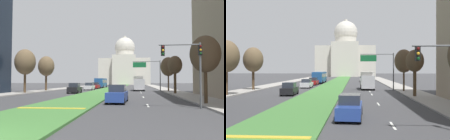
{
  "view_description": "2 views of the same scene",
  "coord_description": "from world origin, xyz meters",
  "views": [
    {
      "loc": [
        6.2,
        -7.35,
        2.19
      ],
      "look_at": [
        0.64,
        48.78,
        4.84
      ],
      "focal_mm": 37.03,
      "sensor_mm": 36.0,
      "label": 1
    },
    {
      "loc": [
        4.84,
        -4.06,
        3.72
      ],
      "look_at": [
        1.5,
        48.03,
        3.53
      ],
      "focal_mm": 42.2,
      "sensor_mm": 36.0,
      "label": 2
    }
  ],
  "objects": [
    {
      "name": "ground_plane",
      "position": [
        0.0,
        68.55,
        0.0
      ],
      "size": [
        301.62,
        301.62,
        0.0
      ],
      "primitive_type": "plane",
      "color": "#3D3D3F"
    },
    {
      "name": "grass_median",
      "position": [
        0.0,
        61.7,
        0.07
      ],
      "size": [
        5.71,
        123.39,
        0.14
      ],
      "primitive_type": "cube",
      "color": "#427A38",
      "rests_on": "ground_plane"
    },
    {
      "name": "median_curb_nose",
      "position": [
        0.0,
        9.4,
        0.16
      ],
      "size": [
        5.14,
        0.5,
        0.04
      ],
      "primitive_type": "cube",
      "color": "gold",
      "rests_on": "grass_median"
    },
    {
      "name": "lane_dashes_right",
      "position": [
        7.33,
        37.76,
        0.0
      ],
      "size": [
        0.16,
        51.93,
        0.01
      ],
      "color": "silver",
      "rests_on": "ground_plane"
    },
    {
      "name": "sidewalk_left",
      "position": [
        -13.81,
        54.84,
        0.07
      ],
      "size": [
        4.0,
        123.39,
        0.15
      ],
      "primitive_type": "cube",
      "color": "#9E9991",
      "rests_on": "ground_plane"
    },
    {
      "name": "sidewalk_right",
      "position": [
        13.81,
        54.84,
        0.07
      ],
      "size": [
        4.0,
        123.39,
        0.15
      ],
      "primitive_type": "cube",
      "color": "#9E9991",
      "rests_on": "ground_plane"
    },
    {
      "name": "capitol_building",
      "position": [
        0.0,
        136.25,
        10.56
      ],
      "size": [
        30.26,
        26.42,
        30.38
      ],
      "color": "beige",
      "rests_on": "ground_plane"
    },
    {
      "name": "overhead_guide_sign",
      "position": [
        9.29,
        41.82,
        4.66
      ],
      "size": [
        5.86,
        0.2,
        6.5
      ],
      "color": "#515456",
      "rests_on": "ground_plane"
    },
    {
      "name": "street_tree_left_mid",
      "position": [
        -12.77,
        30.93,
        5.44
      ],
      "size": [
        3.55,
        3.55,
        7.71
      ],
      "color": "#4C3823",
      "rests_on": "ground_plane"
    },
    {
      "name": "street_tree_right_mid",
      "position": [
        12.75,
        31.28,
        4.7
      ],
      "size": [
        2.37,
        2.37,
        6.3
      ],
      "color": "#4C3823",
      "rests_on": "ground_plane"
    },
    {
      "name": "street_tree_left_far",
      "position": [
        -12.83,
        40.68,
        5.32
      ],
      "size": [
        3.44,
        3.44,
        7.52
      ],
      "color": "#4C3823",
      "rests_on": "ground_plane"
    },
    {
      "name": "street_tree_right_far",
      "position": [
        12.87,
        39.66,
        5.01
      ],
      "size": [
        3.06,
        3.06,
        6.95
      ],
      "color": "#4C3823",
      "rests_on": "ground_plane"
    },
    {
      "name": "sedan_lead_stopped",
      "position": [
        4.47,
        15.75,
        0.84
      ],
      "size": [
        2.02,
        4.73,
        1.81
      ],
      "color": "navy",
      "rests_on": "ground_plane"
    },
    {
      "name": "sedan_midblock",
      "position": [
        -4.46,
        32.86,
        0.85
      ],
      "size": [
        2.0,
        4.21,
        1.83
      ],
      "color": "black",
      "rests_on": "ground_plane"
    },
    {
      "name": "sedan_distant",
      "position": [
        -4.65,
        47.4,
        0.82
      ],
      "size": [
        1.99,
        4.36,
        1.75
      ],
      "color": "silver",
      "rests_on": "ground_plane"
    },
    {
      "name": "sedan_far_horizon",
      "position": [
        -4.77,
        56.66,
        0.82
      ],
      "size": [
        2.05,
        4.22,
        1.77
      ],
      "color": "maroon",
      "rests_on": "ground_plane"
    },
    {
      "name": "sedan_very_far",
      "position": [
        7.25,
        73.49,
        0.79
      ],
      "size": [
        2.0,
        4.51,
        1.67
      ],
      "color": "silver",
      "rests_on": "ground_plane"
    },
    {
      "name": "box_truck_delivery",
      "position": [
        7.11,
        44.33,
        1.68
      ],
      "size": [
        2.4,
        6.4,
        3.2
      ],
      "color": "#BCBCC1",
      "rests_on": "ground_plane"
    },
    {
      "name": "city_bus",
      "position": [
        -4.47,
        65.1,
        1.77
      ],
      "size": [
        2.62,
        11.0,
        2.95
      ],
      "color": "#1E4C8C",
      "rests_on": "ground_plane"
    }
  ]
}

